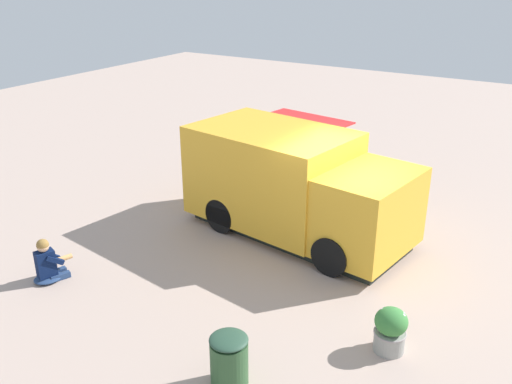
{
  "coord_description": "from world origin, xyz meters",
  "views": [
    {
      "loc": [
        -3.74,
        9.52,
        5.51
      ],
      "look_at": [
        1.75,
        0.62,
        1.16
      ],
      "focal_mm": 38.87,
      "sensor_mm": 36.0,
      "label": 1
    }
  ],
  "objects_px": {
    "person_customer": "(48,264)",
    "trash_bin": "(229,360)",
    "planter_flowering_near": "(355,158)",
    "plaza_bench": "(274,150)",
    "food_truck": "(294,187)",
    "planter_flowering_far": "(390,329)"
  },
  "relations": [
    {
      "from": "person_customer",
      "to": "planter_flowering_far",
      "type": "height_order",
      "value": "person_customer"
    },
    {
      "from": "plaza_bench",
      "to": "trash_bin",
      "type": "height_order",
      "value": "trash_bin"
    },
    {
      "from": "planter_flowering_near",
      "to": "trash_bin",
      "type": "relative_size",
      "value": 0.89
    },
    {
      "from": "planter_flowering_near",
      "to": "plaza_bench",
      "type": "distance_m",
      "value": 2.42
    },
    {
      "from": "trash_bin",
      "to": "planter_flowering_near",
      "type": "bearing_deg",
      "value": -78.52
    },
    {
      "from": "food_truck",
      "to": "trash_bin",
      "type": "bearing_deg",
      "value": 107.69
    },
    {
      "from": "person_customer",
      "to": "trash_bin",
      "type": "height_order",
      "value": "person_customer"
    },
    {
      "from": "plaza_bench",
      "to": "planter_flowering_near",
      "type": "bearing_deg",
      "value": -167.54
    },
    {
      "from": "plaza_bench",
      "to": "food_truck",
      "type": "bearing_deg",
      "value": 125.49
    },
    {
      "from": "trash_bin",
      "to": "planter_flowering_far",
      "type": "bearing_deg",
      "value": -131.21
    },
    {
      "from": "food_truck",
      "to": "person_customer",
      "type": "height_order",
      "value": "food_truck"
    },
    {
      "from": "person_customer",
      "to": "trash_bin",
      "type": "bearing_deg",
      "value": 173.24
    },
    {
      "from": "food_truck",
      "to": "person_customer",
      "type": "relative_size",
      "value": 5.93
    },
    {
      "from": "food_truck",
      "to": "plaza_bench",
      "type": "distance_m",
      "value": 4.67
    },
    {
      "from": "planter_flowering_near",
      "to": "plaza_bench",
      "type": "xyz_separation_m",
      "value": [
        2.36,
        0.52,
        -0.02
      ]
    },
    {
      "from": "food_truck",
      "to": "planter_flowering_far",
      "type": "xyz_separation_m",
      "value": [
        -3.16,
        2.82,
        -0.69
      ]
    },
    {
      "from": "person_customer",
      "to": "planter_flowering_near",
      "type": "relative_size",
      "value": 1.19
    },
    {
      "from": "planter_flowering_far",
      "to": "planter_flowering_near",
      "type": "bearing_deg",
      "value": -63.85
    },
    {
      "from": "food_truck",
      "to": "trash_bin",
      "type": "relative_size",
      "value": 6.28
    },
    {
      "from": "plaza_bench",
      "to": "trash_bin",
      "type": "bearing_deg",
      "value": 116.29
    },
    {
      "from": "food_truck",
      "to": "plaza_bench",
      "type": "xyz_separation_m",
      "value": [
        2.68,
        -3.76,
        -0.7
      ]
    },
    {
      "from": "food_truck",
      "to": "planter_flowering_far",
      "type": "relative_size",
      "value": 6.94
    }
  ]
}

